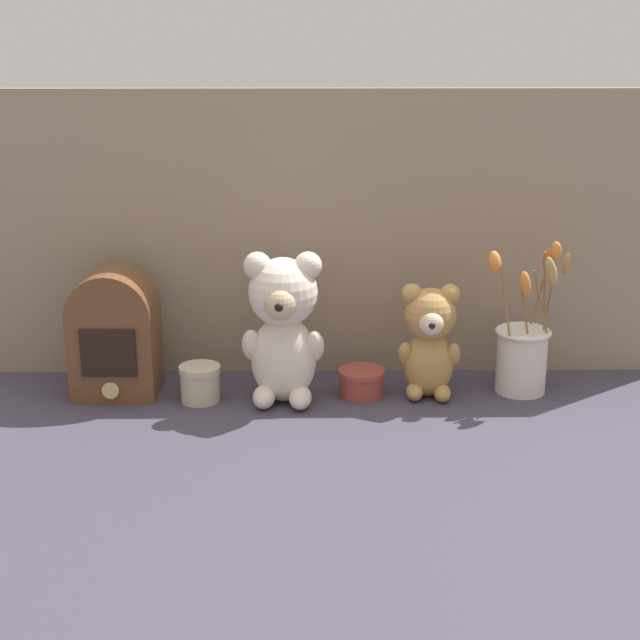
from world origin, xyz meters
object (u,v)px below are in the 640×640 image
Objects in this scene: teddy_bear_large at (283,325)px; decorative_tin_short at (361,382)px; teddy_bear_medium at (430,339)px; flower_vase at (523,350)px; decorative_tin_tall at (200,383)px; vintage_radio at (114,332)px.

teddy_bear_large is 3.25× the size of decorative_tin_short.
teddy_bear_medium is 0.19m from flower_vase.
flower_vase is (0.46, 0.04, -0.07)m from teddy_bear_large.
decorative_tin_tall is at bearing -175.54° from decorative_tin_short.
flower_vase reaches higher than teddy_bear_medium.
vintage_radio is (-0.79, -0.00, 0.04)m from flower_vase.
teddy_bear_medium is 0.16m from decorative_tin_short.
flower_vase is at bearing 5.53° from teddy_bear_large.
teddy_bear_medium is at bearing 2.47° from decorative_tin_tall.
vintage_radio is at bearing 172.20° from teddy_bear_large.
teddy_bear_large reaches higher than decorative_tin_short.
flower_vase is 1.24× the size of vintage_radio.
vintage_radio is 0.19m from decorative_tin_tall.
teddy_bear_medium is at bearing -2.33° from decorative_tin_short.
teddy_bear_medium is 0.60m from vintage_radio.
vintage_radio reaches higher than decorative_tin_tall.
teddy_bear_medium is 2.83× the size of decorative_tin_tall.
teddy_bear_large is 1.30× the size of teddy_bear_medium.
teddy_bear_medium is (0.28, 0.02, -0.04)m from teddy_bear_large.
decorative_tin_short is at bearing 177.67° from teddy_bear_medium.
teddy_bear_large is 0.20m from decorative_tin_short.
decorative_tin_tall is at bearing -176.32° from flower_vase.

